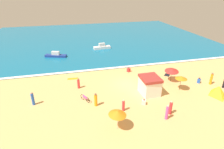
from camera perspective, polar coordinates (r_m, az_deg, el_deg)
ground_plane at (r=28.23m, az=4.68°, el=-2.97°), size 60.00×60.00×0.00m
ocean_water at (r=53.80m, az=-4.70°, el=11.04°), size 60.00×44.00×0.10m
wave_breaker_foam at (r=33.61m, az=1.38°, el=2.16°), size 57.00×0.70×0.01m
lifeguard_cabana at (r=25.68m, az=11.42°, el=-3.25°), size 2.44×2.80×2.52m
beach_umbrella_0 at (r=29.64m, az=17.82°, el=1.31°), size 2.80×2.81×2.22m
beach_umbrella_2 at (r=27.49m, az=20.42°, el=-0.88°), size 2.25×2.25×2.15m
beach_umbrella_4 at (r=18.92m, az=1.72°, el=-11.65°), size 2.46×2.44×2.31m
beach_tent at (r=28.73m, az=29.67°, el=-4.39°), size 2.21×2.62×1.43m
parked_bicycle at (r=24.36m, az=-8.23°, el=-7.16°), size 1.03×1.57×0.76m
beachgoer_0 at (r=31.43m, az=28.06°, el=-1.16°), size 0.40×0.40×1.89m
beachgoer_1 at (r=31.35m, az=31.12°, el=-2.03°), size 0.44×0.44×1.82m
beachgoer_2 at (r=28.44m, az=10.02°, el=-1.25°), size 0.34×0.34×1.68m
beachgoer_3 at (r=23.06m, az=-4.98°, el=-7.76°), size 0.54×0.54×1.74m
beachgoer_4 at (r=25.09m, az=-23.06°, el=-6.83°), size 0.40×0.40×1.81m
beachgoer_5 at (r=23.82m, az=9.69°, el=-8.27°), size 0.61×0.61×0.80m
beachgoer_6 at (r=22.22m, az=3.50°, el=-9.42°), size 0.45×0.45×1.53m
beachgoer_7 at (r=31.26m, az=25.02°, el=-1.67°), size 0.56×0.56×0.94m
beachgoer_8 at (r=27.20m, az=-10.19°, el=-2.72°), size 0.48×0.48×1.57m
beachgoer_9 at (r=22.63m, az=17.46°, el=-9.67°), size 0.49×0.49×1.76m
beachgoer_10 at (r=28.14m, az=11.78°, el=-1.67°), size 0.39×0.39×1.73m
beachgoer_11 at (r=21.69m, az=16.49°, el=-11.01°), size 0.41×0.41×1.87m
beachgoer_12 at (r=32.17m, az=5.10°, el=1.41°), size 0.61×0.61×0.83m
beach_towel_0 at (r=30.41m, az=-11.90°, el=-1.26°), size 1.67×0.74×0.01m
beach_towel_1 at (r=32.33m, az=16.52°, el=-0.13°), size 1.37×1.38×0.01m
small_boat_0 at (r=40.38m, az=-16.80°, el=5.69°), size 4.49×2.35×1.16m
small_boat_1 at (r=43.91m, az=-3.08°, el=8.41°), size 4.00×1.50×1.34m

